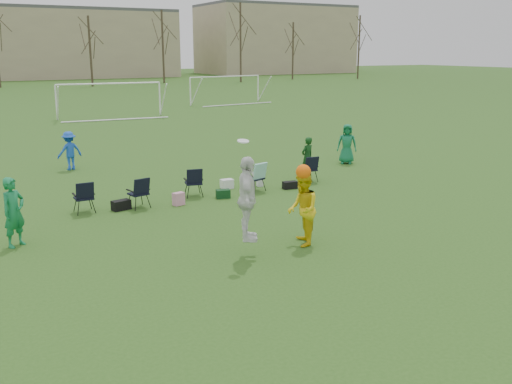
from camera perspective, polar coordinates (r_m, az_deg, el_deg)
ground at (r=12.07m, az=5.94°, el=-9.20°), size 260.00×260.00×0.00m
fielder_green_near at (r=15.20m, az=-23.06°, el=-1.86°), size 0.76×0.72×1.75m
fielder_blue at (r=24.28m, az=-18.15°, el=3.95°), size 1.12×0.80×1.56m
fielder_green_far at (r=24.66m, az=9.08°, el=4.77°), size 0.98×0.93×1.69m
center_contest at (r=13.60m, az=2.09°, el=-1.18°), size 2.58×1.30×2.82m
sideline_setup at (r=19.15m, az=-3.84°, el=1.21°), size 8.83×1.60×1.64m
goal_mid at (r=42.49m, az=-14.46°, el=9.81°), size 7.40×0.63×2.46m
goal_right at (r=52.22m, az=-3.07°, el=10.94°), size 7.35×1.14×2.46m
building_row at (r=105.93m, az=-21.95°, el=13.75°), size 126.00×16.00×13.00m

